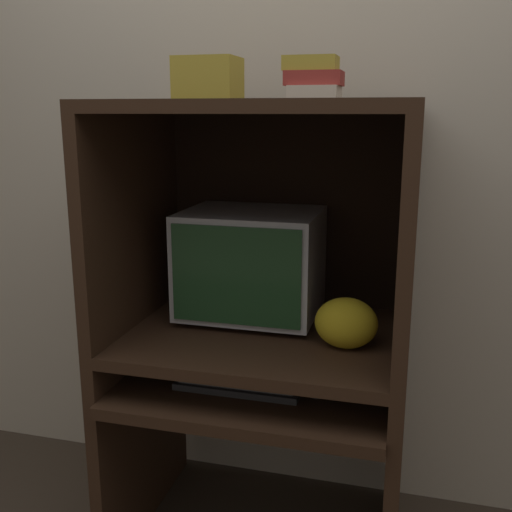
{
  "coord_description": "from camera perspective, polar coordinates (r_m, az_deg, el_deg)",
  "views": [
    {
      "loc": [
        0.44,
        -1.39,
        1.43
      ],
      "look_at": [
        -0.02,
        0.34,
        0.99
      ],
      "focal_mm": 42.0,
      "sensor_mm": 36.0,
      "label": 1
    }
  ],
  "objects": [
    {
      "name": "book_stack",
      "position": [
        1.7,
        5.48,
        16.49
      ],
      "size": [
        0.16,
        0.13,
        0.12
      ],
      "color": "beige",
      "rests_on": "hutch_upper"
    },
    {
      "name": "wall_back",
      "position": [
        2.18,
        3.3,
        10.2
      ],
      "size": [
        6.0,
        0.06,
        2.6
      ],
      "color": "beige",
      "rests_on": "ground_plane"
    },
    {
      "name": "desk_monitor_shelf",
      "position": [
        1.92,
        0.61,
        -8.05
      ],
      "size": [
        0.9,
        0.68,
        0.14
      ],
      "color": "#382316",
      "rests_on": "desk_base"
    },
    {
      "name": "storage_box",
      "position": [
        1.84,
        -4.57,
        16.46
      ],
      "size": [
        0.18,
        0.15,
        0.12
      ],
      "color": "gold",
      "rests_on": "hutch_upper"
    },
    {
      "name": "hutch_upper",
      "position": [
        1.83,
        0.93,
        6.69
      ],
      "size": [
        0.9,
        0.68,
        0.71
      ],
      "color": "#382316",
      "rests_on": "desk_monitor_shelf"
    },
    {
      "name": "snack_bag",
      "position": [
        1.78,
        8.58,
        -6.33
      ],
      "size": [
        0.18,
        0.14,
        0.15
      ],
      "color": "gold",
      "rests_on": "desk_monitor_shelf"
    },
    {
      "name": "mouse",
      "position": [
        1.8,
        5.76,
        -12.94
      ],
      "size": [
        0.06,
        0.04,
        0.03
      ],
      "color": "#28282B",
      "rests_on": "desk_base"
    },
    {
      "name": "desk_base",
      "position": [
        2.03,
        0.33,
        -16.89
      ],
      "size": [
        0.9,
        0.71,
        0.61
      ],
      "color": "#382316",
      "rests_on": "ground_plane"
    },
    {
      "name": "crt_monitor",
      "position": [
        1.99,
        -0.46,
        -0.66
      ],
      "size": [
        0.44,
        0.37,
        0.36
      ],
      "color": "#B2B2B7",
      "rests_on": "desk_monitor_shelf"
    },
    {
      "name": "keyboard",
      "position": [
        1.85,
        -1.63,
        -12.1
      ],
      "size": [
        0.38,
        0.13,
        0.03
      ],
      "color": "#2D2D30",
      "rests_on": "desk_base"
    }
  ]
}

